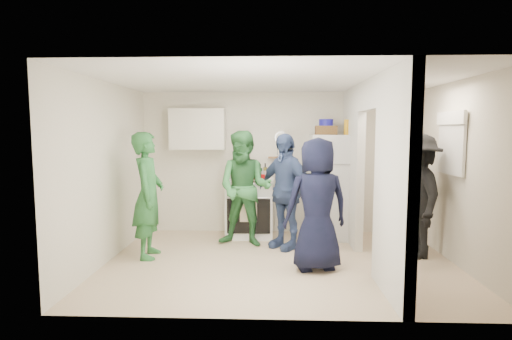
{
  "coord_description": "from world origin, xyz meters",
  "views": [
    {
      "loc": [
        -0.13,
        -5.41,
        1.83
      ],
      "look_at": [
        -0.35,
        0.4,
        1.25
      ],
      "focal_mm": 28.0,
      "sensor_mm": 36.0,
      "label": 1
    }
  ],
  "objects": [
    {
      "name": "spice_shelf",
      "position": [
        0.0,
        1.65,
        1.35
      ],
      "size": [
        0.35,
        0.08,
        0.03
      ],
      "primitive_type": "cube",
      "color": "olive",
      "rests_on": "wall_back"
    },
    {
      "name": "person_green_left",
      "position": [
        -1.89,
        0.18,
        0.9
      ],
      "size": [
        0.48,
        0.69,
        1.81
      ],
      "primitive_type": "imported",
      "rotation": [
        0.0,
        0.0,
        1.65
      ],
      "color": "#2F773E",
      "rests_on": "floor"
    },
    {
      "name": "bottle_g",
      "position": [
        -0.23,
        1.51,
        1.12
      ],
      "size": [
        0.06,
        0.06,
        0.28
      ],
      "primitive_type": "cylinder",
      "color": "olive",
      "rests_on": "stove"
    },
    {
      "name": "person_denim",
      "position": [
        0.08,
        0.7,
        0.89
      ],
      "size": [
        1.05,
        1.04,
        1.78
      ],
      "primitive_type": "imported",
      "rotation": [
        0.0,
        0.0,
        -0.78
      ],
      "color": "navy",
      "rests_on": "floor"
    },
    {
      "name": "bottle_i",
      "position": [
        -0.42,
        1.47,
        1.14
      ],
      "size": [
        0.07,
        0.07,
        0.32
      ],
      "primitive_type": "cylinder",
      "color": "#53170E",
      "rests_on": "stove"
    },
    {
      "name": "partition_pier_front",
      "position": [
        1.2,
        -1.1,
        1.25
      ],
      "size": [
        0.12,
        1.2,
        2.5
      ],
      "primitive_type": "cube",
      "color": "silver",
      "rests_on": "floor"
    },
    {
      "name": "yellow_cup_stack_stove",
      "position": [
        -0.61,
        1.15,
        1.11
      ],
      "size": [
        0.09,
        0.09,
        0.25
      ],
      "primitive_type": "cylinder",
      "color": "yellow",
      "rests_on": "stove"
    },
    {
      "name": "floor",
      "position": [
        0.0,
        0.0,
        0.0
      ],
      "size": [
        4.8,
        4.8,
        0.0
      ],
      "primitive_type": "plane",
      "color": "#C7B18C",
      "rests_on": "ground"
    },
    {
      "name": "yellow_cup_stack_top",
      "position": [
        1.12,
        1.24,
        1.88
      ],
      "size": [
        0.09,
        0.09,
        0.25
      ],
      "primitive_type": "cylinder",
      "color": "orange",
      "rests_on": "fridge"
    },
    {
      "name": "ceiling",
      "position": [
        0.0,
        0.0,
        2.5
      ],
      "size": [
        4.8,
        4.8,
        0.0
      ],
      "primitive_type": "plane",
      "rotation": [
        3.14,
        0.0,
        0.0
      ],
      "color": "white",
      "rests_on": "wall_back"
    },
    {
      "name": "wall_clock",
      "position": [
        0.05,
        1.68,
        1.7
      ],
      "size": [
        0.22,
        0.02,
        0.22
      ],
      "primitive_type": "cylinder",
      "rotation": [
        1.57,
        0.0,
        0.0
      ],
      "color": "white",
      "rests_on": "wall_back"
    },
    {
      "name": "bottle_e",
      "position": [
        -0.39,
        1.56,
        1.14
      ],
      "size": [
        0.06,
        0.06,
        0.32
      ],
      "primitive_type": "cylinder",
      "color": "#98A2A8",
      "rests_on": "stove"
    },
    {
      "name": "red_cup",
      "position": [
        -0.27,
        1.17,
        1.04
      ],
      "size": [
        0.09,
        0.09,
        0.12
      ],
      "primitive_type": "cylinder",
      "color": "red",
      "rests_on": "stove"
    },
    {
      "name": "nook_valance",
      "position": [
        2.34,
        0.2,
        2.0
      ],
      "size": [
        0.04,
        0.82,
        0.18
      ],
      "primitive_type": "cube",
      "color": "white",
      "rests_on": "wall_right"
    },
    {
      "name": "wall_right",
      "position": [
        2.4,
        0.0,
        1.25
      ],
      "size": [
        0.0,
        3.4,
        3.4
      ],
      "primitive_type": "plane",
      "rotation": [
        1.57,
        0.0,
        -1.57
      ],
      "color": "silver",
      "rests_on": "floor"
    },
    {
      "name": "bottle_h",
      "position": [
        -0.78,
        1.26,
        1.14
      ],
      "size": [
        0.06,
        0.06,
        0.31
      ],
      "primitive_type": "cylinder",
      "color": "#AFB5BB",
      "rests_on": "stove"
    },
    {
      "name": "person_navy",
      "position": [
        0.47,
        -0.26,
        0.87
      ],
      "size": [
        0.95,
        0.73,
        1.74
      ],
      "primitive_type": "imported",
      "rotation": [
        0.0,
        0.0,
        -2.91
      ],
      "color": "black",
      "rests_on": "floor"
    },
    {
      "name": "stove",
      "position": [
        -0.49,
        1.37,
        0.49
      ],
      "size": [
        0.82,
        0.69,
        0.98
      ],
      "primitive_type": "cube",
      "color": "white",
      "rests_on": "floor"
    },
    {
      "name": "upper_cabinet",
      "position": [
        -1.4,
        1.52,
        1.85
      ],
      "size": [
        0.95,
        0.34,
        0.7
      ],
      "primitive_type": "cube",
      "color": "silver",
      "rests_on": "wall_back"
    },
    {
      "name": "blue_bowl",
      "position": [
        0.8,
        1.39,
        1.96
      ],
      "size": [
        0.24,
        0.24,
        0.11
      ],
      "primitive_type": "cylinder",
      "color": "#181592",
      "rests_on": "wicker_basket"
    },
    {
      "name": "bottle_f",
      "position": [
        -0.31,
        1.39,
        1.12
      ],
      "size": [
        0.08,
        0.08,
        0.28
      ],
      "primitive_type": "cylinder",
      "color": "#14381B",
      "rests_on": "stove"
    },
    {
      "name": "wall_front",
      "position": [
        0.0,
        -1.7,
        1.25
      ],
      "size": [
        4.8,
        0.0,
        4.8
      ],
      "primitive_type": "plane",
      "rotation": [
        -1.57,
        0.0,
        0.0
      ],
      "color": "silver",
      "rests_on": "floor"
    },
    {
      "name": "fridge",
      "position": [
        0.9,
        1.34,
        0.88
      ],
      "size": [
        0.72,
        0.7,
        1.76
      ],
      "primitive_type": "cube",
      "color": "silver",
      "rests_on": "floor"
    },
    {
      "name": "wicker_basket",
      "position": [
        0.8,
        1.39,
        1.83
      ],
      "size": [
        0.35,
        0.25,
        0.15
      ],
      "primitive_type": "cube",
      "color": "brown",
      "rests_on": "fridge"
    },
    {
      "name": "bottle_c",
      "position": [
        -0.59,
        1.52,
        1.14
      ],
      "size": [
        0.06,
        0.06,
        0.31
      ],
      "primitive_type": "cylinder",
      "color": "#A9AFB7",
      "rests_on": "stove"
    },
    {
      "name": "partition_header",
      "position": [
        1.2,
        0.0,
        2.3
      ],
      "size": [
        0.12,
        1.0,
        0.4
      ],
      "primitive_type": "cube",
      "color": "silver",
      "rests_on": "partition_pier_back"
    },
    {
      "name": "person_nook",
      "position": [
        1.98,
        0.33,
        0.89
      ],
      "size": [
        0.71,
        1.18,
        1.79
      ],
      "primitive_type": "imported",
      "rotation": [
        0.0,
        0.0,
        -1.61
      ],
      "color": "black",
      "rests_on": "floor"
    },
    {
      "name": "bottle_b",
      "position": [
        -0.65,
        1.31,
        1.11
      ],
      "size": [
        0.07,
        0.07,
        0.25
      ],
      "primitive_type": "cylinder",
      "color": "#22541C",
      "rests_on": "stove"
    },
    {
      "name": "bottle_d",
      "position": [
        -0.49,
        1.32,
        1.11
      ],
      "size": [
        0.07,
        0.07,
        0.26
      ],
      "primitive_type": "cylinder",
      "color": "#54270E",
      "rests_on": "stove"
    },
    {
      "name": "nook_window_frame",
      "position": [
        2.36,
        0.2,
        1.65
      ],
      "size": [
        0.04,
        0.76,
        0.86
      ],
      "primitive_type": "cube",
      "color": "white",
      "rests_on": "wall_right"
    },
    {
      "name": "partition_pier_back",
      "position": [
        1.2,
        1.1,
        1.25
      ],
      "size": [
        0.12,
        1.2,
        2.5
      ],
      "primitive_type": "cube",
      "color": "silver",
      "rests_on": "floor"
    },
    {
      "name": "nook_window",
      "position": [
        2.38,
        0.2,
        1.65
      ],
      "size": [
        0.03,
        0.7,
        0.8
      ],
      "primitive_type": "cube",
      "color": "black",
      "rests_on": "wall_right"
    },
    {
      "name": "person_green_center",
      "position": [
        -0.54,
        0.82,
        0.91
      ],
      "size": [
        1.01,
        0.86,
        1.82
      ],
      "primitive_type": "imported",
      "rotation": [
        0.0,
        0.0,
        -0.21
      ],
      "color": "#388045",
      "rests_on": "floor"
    },
    {
      "name": "wall_back",
      "position": [
        0.0,
        1.7,
        1.25
      ],
      "size": [
        4.8,
        0.0,
        4.8
      ],
      "primitive_type": "plane",
      "rotation": [
        1.57,
        0.0,
        0.0
      ],
      "color": "silver",
      "rests_on": "floor"
    },
    {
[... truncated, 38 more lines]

